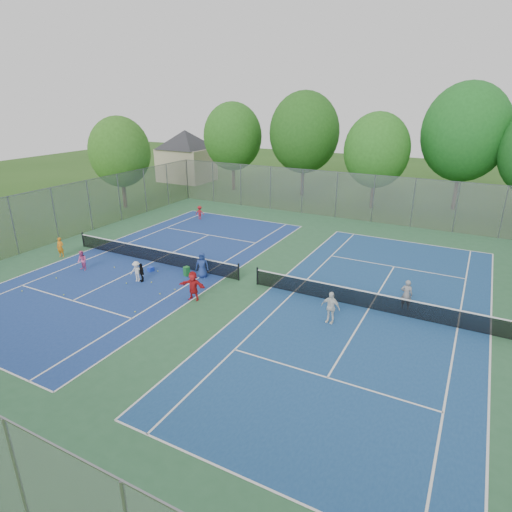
% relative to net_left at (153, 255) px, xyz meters
% --- Properties ---
extents(ground, '(120.00, 120.00, 0.00)m').
position_rel_net_left_xyz_m(ground, '(7.00, 0.00, -0.46)').
color(ground, '#295019').
rests_on(ground, ground).
extents(court_pad, '(32.00, 32.00, 0.01)m').
position_rel_net_left_xyz_m(court_pad, '(7.00, 0.00, -0.45)').
color(court_pad, '#2C5D39').
rests_on(court_pad, ground).
extents(court_left, '(10.97, 23.77, 0.01)m').
position_rel_net_left_xyz_m(court_left, '(0.00, 0.00, -0.44)').
color(court_left, navy).
rests_on(court_left, court_pad).
extents(court_right, '(10.97, 23.77, 0.01)m').
position_rel_net_left_xyz_m(court_right, '(14.00, 0.00, -0.44)').
color(court_right, navy).
rests_on(court_right, court_pad).
extents(net_left, '(12.87, 0.10, 0.91)m').
position_rel_net_left_xyz_m(net_left, '(0.00, 0.00, 0.00)').
color(net_left, black).
rests_on(net_left, ground).
extents(net_right, '(12.87, 0.10, 0.91)m').
position_rel_net_left_xyz_m(net_right, '(14.00, 0.00, 0.00)').
color(net_right, black).
rests_on(net_right, ground).
extents(fence_north, '(32.00, 0.10, 4.00)m').
position_rel_net_left_xyz_m(fence_north, '(7.00, 16.00, 1.54)').
color(fence_north, gray).
rests_on(fence_north, ground).
extents(fence_west, '(0.10, 32.00, 4.00)m').
position_rel_net_left_xyz_m(fence_west, '(-9.00, 0.00, 1.54)').
color(fence_west, gray).
rests_on(fence_west, ground).
extents(house, '(11.03, 11.03, 7.30)m').
position_rel_net_left_xyz_m(house, '(-15.00, 24.00, 3.76)').
color(house, '#B7A88C').
rests_on(house, ground).
extents(tree_nw, '(6.40, 6.40, 9.58)m').
position_rel_net_left_xyz_m(tree_nw, '(-7.00, 22.00, 5.44)').
color(tree_nw, '#443326').
rests_on(tree_nw, ground).
extents(tree_nl, '(7.20, 7.20, 10.69)m').
position_rel_net_left_xyz_m(tree_nl, '(1.00, 23.00, 6.09)').
color(tree_nl, '#443326').
rests_on(tree_nl, ground).
extents(tree_nc, '(6.00, 6.00, 8.85)m').
position_rel_net_left_xyz_m(tree_nc, '(9.00, 21.00, 4.94)').
color(tree_nc, '#443326').
rests_on(tree_nc, ground).
extents(tree_nr, '(7.60, 7.60, 11.42)m').
position_rel_net_left_xyz_m(tree_nr, '(16.00, 24.00, 6.59)').
color(tree_nr, '#443326').
rests_on(tree_nr, ground).
extents(tree_side_w, '(5.60, 5.60, 8.47)m').
position_rel_net_left_xyz_m(tree_side_w, '(-12.00, 10.00, 4.79)').
color(tree_side_w, '#443326').
rests_on(tree_side_w, ground).
extents(ball_crate, '(0.36, 0.36, 0.27)m').
position_rel_net_left_xyz_m(ball_crate, '(0.91, -1.31, -0.32)').
color(ball_crate, blue).
rests_on(ball_crate, ground).
extents(ball_hopper, '(0.37, 0.37, 0.58)m').
position_rel_net_left_xyz_m(ball_hopper, '(3.30, -0.87, -0.16)').
color(ball_hopper, '#217C2E').
rests_on(ball_hopper, ground).
extents(student_a, '(0.56, 0.45, 1.34)m').
position_rel_net_left_xyz_m(student_a, '(-6.06, -2.14, 0.21)').
color(student_a, orange).
rests_on(student_a, ground).
extents(student_b, '(0.68, 0.57, 1.26)m').
position_rel_net_left_xyz_m(student_b, '(-2.88, -3.14, 0.17)').
color(student_b, '#E75A9A').
rests_on(student_b, ground).
extents(student_c, '(0.89, 0.66, 1.23)m').
position_rel_net_left_xyz_m(student_c, '(1.25, -2.85, 0.16)').
color(student_c, silver).
rests_on(student_c, ground).
extents(student_d, '(0.71, 0.55, 1.13)m').
position_rel_net_left_xyz_m(student_d, '(1.50, -2.74, 0.11)').
color(student_d, black).
rests_on(student_d, ground).
extents(student_e, '(0.90, 0.77, 1.56)m').
position_rel_net_left_xyz_m(student_e, '(4.26, -0.60, 0.33)').
color(student_e, navy).
rests_on(student_e, ground).
extents(student_f, '(1.53, 0.67, 1.59)m').
position_rel_net_left_xyz_m(student_f, '(5.54, -3.28, 0.34)').
color(student_f, red).
rests_on(student_f, ground).
extents(child_far_baseline, '(0.87, 0.68, 1.19)m').
position_rel_net_left_xyz_m(child_far_baseline, '(-3.21, 9.86, 0.14)').
color(child_far_baseline, '#A5171E').
rests_on(child_far_baseline, ground).
extents(instructor, '(0.60, 0.42, 1.58)m').
position_rel_net_left_xyz_m(instructor, '(15.59, 0.87, 0.34)').
color(instructor, gray).
rests_on(instructor, ground).
extents(teen_court_b, '(0.97, 0.48, 1.60)m').
position_rel_net_left_xyz_m(teen_court_b, '(12.68, -2.25, 0.34)').
color(teen_court_b, white).
rests_on(teen_court_b, ground).
extents(tennis_ball_0, '(0.07, 0.07, 0.07)m').
position_rel_net_left_xyz_m(tennis_ball_0, '(3.93, -2.82, -0.42)').
color(tennis_ball_0, '#B0C42D').
rests_on(tennis_ball_0, ground).
extents(tennis_ball_1, '(0.07, 0.07, 0.07)m').
position_rel_net_left_xyz_m(tennis_ball_1, '(1.36, -1.21, -0.42)').
color(tennis_ball_1, '#B6CD2F').
rests_on(tennis_ball_1, ground).
extents(tennis_ball_2, '(0.07, 0.07, 0.07)m').
position_rel_net_left_xyz_m(tennis_ball_2, '(0.95, -3.45, -0.42)').
color(tennis_ball_2, '#ADD331').
rests_on(tennis_ball_2, ground).
extents(tennis_ball_3, '(0.07, 0.07, 0.07)m').
position_rel_net_left_xyz_m(tennis_ball_3, '(3.57, -3.65, -0.42)').
color(tennis_ball_3, gold).
rests_on(tennis_ball_3, ground).
extents(tennis_ball_4, '(0.07, 0.07, 0.07)m').
position_rel_net_left_xyz_m(tennis_ball_4, '(-3.23, -4.83, -0.42)').
color(tennis_ball_4, '#C6DB32').
rests_on(tennis_ball_4, ground).
extents(tennis_ball_5, '(0.07, 0.07, 0.07)m').
position_rel_net_left_xyz_m(tennis_ball_5, '(-0.95, -6.18, -0.42)').
color(tennis_ball_5, '#ADC92E').
rests_on(tennis_ball_5, ground).
extents(tennis_ball_6, '(0.07, 0.07, 0.07)m').
position_rel_net_left_xyz_m(tennis_ball_6, '(2.12, -2.68, -0.42)').
color(tennis_ball_6, '#B8D030').
rests_on(tennis_ball_6, ground).
extents(tennis_ball_7, '(0.07, 0.07, 0.07)m').
position_rel_net_left_xyz_m(tennis_ball_7, '(3.82, -5.85, -0.42)').
color(tennis_ball_7, '#D4E435').
rests_on(tennis_ball_7, ground).
extents(tennis_ball_8, '(0.07, 0.07, 0.07)m').
position_rel_net_left_xyz_m(tennis_ball_8, '(-1.44, -1.99, -0.42)').
color(tennis_ball_8, yellow).
rests_on(tennis_ball_8, ground).
extents(tennis_ball_9, '(0.07, 0.07, 0.07)m').
position_rel_net_left_xyz_m(tennis_ball_9, '(0.87, -1.26, -0.42)').
color(tennis_ball_9, '#B5D030').
rests_on(tennis_ball_9, ground).
extents(tennis_ball_10, '(0.07, 0.07, 0.07)m').
position_rel_net_left_xyz_m(tennis_ball_10, '(-3.38, -6.92, -0.42)').
color(tennis_ball_10, '#B5C92E').
rests_on(tennis_ball_10, ground).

